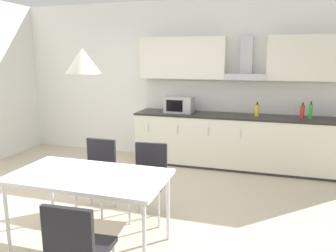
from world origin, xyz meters
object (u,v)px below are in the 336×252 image
Objects in this scene: bottle_yellow at (257,110)px; bottle_red at (302,112)px; dining_table at (89,179)px; chair_far_right at (149,173)px; pendant_lamp at (83,61)px; microwave at (179,105)px; bottle_green at (310,111)px; chair_far_left at (98,168)px; chair_near_right at (76,245)px.

bottle_red is at bearing 0.41° from bottle_yellow.
chair_far_right is (0.33, 0.78, -0.18)m from dining_table.
bottle_red is 3.69m from pendant_lamp.
microwave is 1.74× the size of bottle_green.
pendant_lamp is at bearing -127.93° from bottle_green.
bottle_red is at bearing 40.39° from chair_far_left.
microwave is at bearing 87.45° from dining_table.
pendant_lamp reaches higher than chair_near_right.
chair_near_right is (-1.92, -3.69, -0.49)m from bottle_green.
chair_far_left is (-2.48, -2.11, -0.48)m from bottle_red.
dining_table is at bearing 113.68° from chair_near_right.
bottle_yellow is 0.72× the size of pendant_lamp.
bottle_yellow is at bearing 49.68° from chair_far_left.
dining_table is at bearing -126.56° from bottle_red.
chair_far_right is at bearing -117.97° from bottle_yellow.
microwave is at bearing 95.50° from chair_far_right.
bottle_green reaches higher than chair_far_right.
bottle_red is (0.69, 0.01, 0.01)m from bottle_yellow.
chair_near_right reaches higher than dining_table.
bottle_yellow is 0.27× the size of chair_far_left.
pendant_lamp is (-0.33, -0.78, 1.29)m from chair_far_right.
bottle_red is (2.01, 0.01, -0.03)m from microwave.
microwave reaches higher than bottle_red.
chair_far_right is (-0.01, 1.56, 0.00)m from chair_near_right.
pendant_lamp is (-0.00, 0.00, 1.11)m from dining_table.
chair_far_left reaches higher than dining_table.
chair_far_right is 2.72× the size of pendant_lamp.
chair_near_right and chair_far_right have the same top height.
chair_far_left is at bearing -139.61° from bottle_red.
chair_near_right is 1.54m from pendant_lamp.
dining_table is (-1.45, -2.88, -0.30)m from bottle_yellow.
chair_near_right is (-1.11, -3.66, -0.47)m from bottle_yellow.
microwave is at bearing -179.96° from bottle_yellow.
bottle_yellow is 3.86m from chair_near_right.
chair_far_right is 1.00× the size of chair_far_left.
chair_far_left is (-2.60, -2.13, -0.49)m from bottle_green.
bottle_yellow is 0.69m from bottle_red.
dining_table is 0.87m from chair_near_right.
bottle_green is at bearing 62.46° from chair_near_right.
microwave is 2.18m from chair_far_right.
chair_far_left is (-0.68, 1.56, 0.00)m from chair_near_right.
bottle_green reaches higher than bottle_red.
dining_table is 1.73× the size of chair_far_left.
bottle_green is 3.70m from dining_table.
bottle_green is 4.19m from chair_near_right.
microwave is at bearing -179.83° from bottle_red.
dining_table is 0.87m from chair_far_right.
chair_near_right is at bearing -66.32° from pendant_lamp.
pendant_lamp is (-1.45, -2.88, 0.82)m from bottle_yellow.
microwave reaches higher than chair_far_right.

